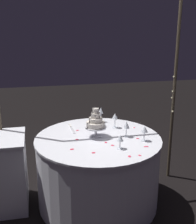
{
  "coord_description": "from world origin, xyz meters",
  "views": [
    {
      "loc": [
        -0.59,
        -2.82,
        1.92
      ],
      "look_at": [
        0.0,
        0.0,
        1.02
      ],
      "focal_mm": 48.95,
      "sensor_mm": 36.0,
      "label": 1
    }
  ],
  "objects_px": {
    "wine_glass_2": "(144,130)",
    "wine_glass_4": "(120,139)",
    "decorative_arch": "(91,62)",
    "side_table": "(0,173)",
    "tiered_cake": "(96,122)",
    "cake_knife": "(72,128)",
    "main_table": "(98,171)",
    "wine_glass_3": "(115,117)",
    "wine_glass_1": "(101,111)",
    "wine_glass_0": "(126,126)"
  },
  "relations": [
    {
      "from": "wine_glass_2",
      "to": "wine_glass_4",
      "type": "height_order",
      "value": "wine_glass_2"
    },
    {
      "from": "decorative_arch",
      "to": "side_table",
      "type": "height_order",
      "value": "decorative_arch"
    },
    {
      "from": "tiered_cake",
      "to": "cake_knife",
      "type": "relative_size",
      "value": 1.03
    },
    {
      "from": "main_table",
      "to": "wine_glass_4",
      "type": "distance_m",
      "value": 0.58
    },
    {
      "from": "tiered_cake",
      "to": "wine_glass_2",
      "type": "bearing_deg",
      "value": -25.02
    },
    {
      "from": "wine_glass_3",
      "to": "cake_knife",
      "type": "height_order",
      "value": "wine_glass_3"
    },
    {
      "from": "side_table",
      "to": "wine_glass_1",
      "type": "relative_size",
      "value": 4.41
    },
    {
      "from": "decorative_arch",
      "to": "main_table",
      "type": "relative_size",
      "value": 1.75
    },
    {
      "from": "main_table",
      "to": "wine_glass_3",
      "type": "bearing_deg",
      "value": 46.64
    },
    {
      "from": "wine_glass_0",
      "to": "wine_glass_1",
      "type": "height_order",
      "value": "wine_glass_1"
    },
    {
      "from": "side_table",
      "to": "wine_glass_2",
      "type": "xyz_separation_m",
      "value": [
        1.43,
        -0.3,
        0.47
      ]
    },
    {
      "from": "decorative_arch",
      "to": "wine_glass_3",
      "type": "bearing_deg",
      "value": -24.42
    },
    {
      "from": "decorative_arch",
      "to": "wine_glass_4",
      "type": "relative_size",
      "value": 16.94
    },
    {
      "from": "wine_glass_2",
      "to": "side_table",
      "type": "bearing_deg",
      "value": 168.18
    },
    {
      "from": "decorative_arch",
      "to": "tiered_cake",
      "type": "relative_size",
      "value": 7.43
    },
    {
      "from": "side_table",
      "to": "wine_glass_4",
      "type": "relative_size",
      "value": 5.82
    },
    {
      "from": "side_table",
      "to": "tiered_cake",
      "type": "bearing_deg",
      "value": -5.31
    },
    {
      "from": "wine_glass_0",
      "to": "wine_glass_4",
      "type": "bearing_deg",
      "value": -117.83
    },
    {
      "from": "wine_glass_4",
      "to": "wine_glass_1",
      "type": "bearing_deg",
      "value": 90.74
    },
    {
      "from": "main_table",
      "to": "wine_glass_3",
      "type": "height_order",
      "value": "wine_glass_3"
    },
    {
      "from": "wine_glass_0",
      "to": "wine_glass_2",
      "type": "relative_size",
      "value": 1.06
    },
    {
      "from": "main_table",
      "to": "wine_glass_1",
      "type": "distance_m",
      "value": 0.71
    },
    {
      "from": "wine_glass_2",
      "to": "decorative_arch",
      "type": "bearing_deg",
      "value": 128.76
    },
    {
      "from": "main_table",
      "to": "wine_glass_3",
      "type": "xyz_separation_m",
      "value": [
        0.25,
        0.26,
        0.5
      ]
    },
    {
      "from": "side_table",
      "to": "wine_glass_3",
      "type": "distance_m",
      "value": 1.34
    },
    {
      "from": "wine_glass_3",
      "to": "tiered_cake",
      "type": "bearing_deg",
      "value": -140.12
    },
    {
      "from": "decorative_arch",
      "to": "cake_knife",
      "type": "height_order",
      "value": "decorative_arch"
    },
    {
      "from": "wine_glass_4",
      "to": "tiered_cake",
      "type": "bearing_deg",
      "value": 115.27
    },
    {
      "from": "decorative_arch",
      "to": "cake_knife",
      "type": "distance_m",
      "value": 0.75
    },
    {
      "from": "wine_glass_0",
      "to": "wine_glass_4",
      "type": "distance_m",
      "value": 0.31
    },
    {
      "from": "wine_glass_3",
      "to": "decorative_arch",
      "type": "bearing_deg",
      "value": 155.58
    },
    {
      "from": "tiered_cake",
      "to": "wine_glass_1",
      "type": "xyz_separation_m",
      "value": [
        0.15,
        0.44,
        -0.02
      ]
    },
    {
      "from": "main_table",
      "to": "tiered_cake",
      "type": "bearing_deg",
      "value": 109.69
    },
    {
      "from": "wine_glass_0",
      "to": "wine_glass_3",
      "type": "distance_m",
      "value": 0.29
    },
    {
      "from": "wine_glass_1",
      "to": "wine_glass_2",
      "type": "relative_size",
      "value": 1.14
    },
    {
      "from": "wine_glass_1",
      "to": "wine_glass_4",
      "type": "height_order",
      "value": "wine_glass_1"
    },
    {
      "from": "wine_glass_2",
      "to": "wine_glass_3",
      "type": "xyz_separation_m",
      "value": [
        -0.19,
        0.43,
        0.01
      ]
    },
    {
      "from": "main_table",
      "to": "wine_glass_4",
      "type": "relative_size",
      "value": 9.66
    },
    {
      "from": "main_table",
      "to": "wine_glass_0",
      "type": "xyz_separation_m",
      "value": [
        0.29,
        -0.02,
        0.49
      ]
    },
    {
      "from": "side_table",
      "to": "main_table",
      "type": "bearing_deg",
      "value": -7.62
    },
    {
      "from": "side_table",
      "to": "wine_glass_0",
      "type": "bearing_deg",
      "value": -7.01
    },
    {
      "from": "decorative_arch",
      "to": "wine_glass_1",
      "type": "height_order",
      "value": "decorative_arch"
    },
    {
      "from": "wine_glass_4",
      "to": "wine_glass_2",
      "type": "bearing_deg",
      "value": 24.96
    },
    {
      "from": "tiered_cake",
      "to": "wine_glass_0",
      "type": "height_order",
      "value": "tiered_cake"
    },
    {
      "from": "decorative_arch",
      "to": "side_table",
      "type": "relative_size",
      "value": 2.91
    },
    {
      "from": "wine_glass_2",
      "to": "cake_knife",
      "type": "relative_size",
      "value": 0.52
    },
    {
      "from": "wine_glass_3",
      "to": "wine_glass_4",
      "type": "xyz_separation_m",
      "value": [
        -0.1,
        -0.56,
        -0.03
      ]
    },
    {
      "from": "decorative_arch",
      "to": "cake_knife",
      "type": "xyz_separation_m",
      "value": [
        -0.23,
        -0.04,
        -0.71
      ]
    },
    {
      "from": "decorative_arch",
      "to": "tiered_cake",
      "type": "xyz_separation_m",
      "value": [
        -0.01,
        -0.33,
        -0.56
      ]
    },
    {
      "from": "decorative_arch",
      "to": "main_table",
      "type": "distance_m",
      "value": 1.15
    }
  ]
}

